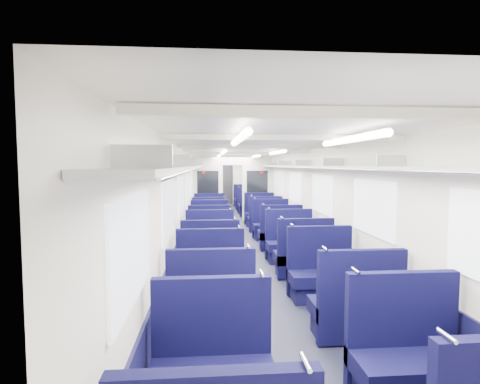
{
  "coord_description": "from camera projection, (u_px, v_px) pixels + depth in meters",
  "views": [
    {
      "loc": [
        -0.85,
        -10.14,
        2.01
      ],
      "look_at": [
        0.11,
        1.3,
        1.18
      ],
      "focal_mm": 28.23,
      "sensor_mm": 36.0,
      "label": 1
    }
  ],
  "objects": [
    {
      "name": "seat_11",
      "position": [
        290.0,
        245.0,
        7.84
      ],
      "size": [
        0.99,
        0.55,
        1.11
      ],
      "color": "#0C0B39",
      "rests_on": "floor"
    },
    {
      "name": "end_door",
      "position": [
        225.0,
        185.0,
        19.11
      ],
      "size": [
        0.75,
        0.06,
        2.0
      ],
      "primitive_type": "cube",
      "color": "black",
      "rests_on": "floor"
    },
    {
      "name": "wall_left",
      "position": [
        188.0,
        196.0,
        10.1
      ],
      "size": [
        0.02,
        18.0,
        2.35
      ],
      "primitive_type": "cube",
      "color": "silver",
      "rests_on": "floor"
    },
    {
      "name": "floor",
      "position": [
        240.0,
        238.0,
        10.3
      ],
      "size": [
        2.8,
        18.0,
        0.01
      ],
      "primitive_type": "cube",
      "color": "black",
      "rests_on": "ground"
    },
    {
      "name": "seat_18",
      "position": [
        209.0,
        216.0,
        12.22
      ],
      "size": [
        0.99,
        0.55,
        1.11
      ],
      "color": "#0C0B39",
      "rests_on": "floor"
    },
    {
      "name": "dado_left",
      "position": [
        189.0,
        226.0,
        10.16
      ],
      "size": [
        0.03,
        17.9,
        0.7
      ],
      "primitive_type": "cube",
      "color": "black",
      "rests_on": "floor"
    },
    {
      "name": "seat_19",
      "position": [
        259.0,
        215.0,
        12.51
      ],
      "size": [
        0.99,
        0.55,
        1.11
      ],
      "color": "#0C0B39",
      "rests_on": "floor"
    },
    {
      "name": "seat_12",
      "position": [
        210.0,
        236.0,
        8.87
      ],
      "size": [
        0.99,
        0.55,
        1.11
      ],
      "color": "#0C0B39",
      "rests_on": "floor"
    },
    {
      "name": "seat_6",
      "position": [
        211.0,
        281.0,
        5.41
      ],
      "size": [
        0.99,
        0.55,
        1.11
      ],
      "color": "#0C0B39",
      "rests_on": "floor"
    },
    {
      "name": "ceiling",
      "position": [
        240.0,
        152.0,
        10.13
      ],
      "size": [
        2.8,
        18.0,
        0.01
      ],
      "primitive_type": "cube",
      "color": "white",
      "rests_on": "wall_left"
    },
    {
      "name": "wall_right",
      "position": [
        291.0,
        195.0,
        10.33
      ],
      "size": [
        0.02,
        18.0,
        2.35
      ],
      "primitive_type": "cube",
      "color": "silver",
      "rests_on": "floor"
    },
    {
      "name": "seat_4",
      "position": [
        211.0,
        309.0,
        4.36
      ],
      "size": [
        0.99,
        0.55,
        1.11
      ],
      "color": "#0C0B39",
      "rests_on": "floor"
    },
    {
      "name": "seat_14",
      "position": [
        210.0,
        228.0,
        9.95
      ],
      "size": [
        0.99,
        0.55,
        1.11
      ],
      "color": "#0C0B39",
      "rests_on": "floor"
    },
    {
      "name": "seat_9",
      "position": [
        303.0,
        258.0,
        6.73
      ],
      "size": [
        0.99,
        0.55,
        1.11
      ],
      "color": "#0C0B39",
      "rests_on": "floor"
    },
    {
      "name": "seat_23",
      "position": [
        250.0,
        205.0,
        15.47
      ],
      "size": [
        0.99,
        0.55,
        1.11
      ],
      "color": "#0C0B39",
      "rests_on": "floor"
    },
    {
      "name": "seat_25",
      "position": [
        247.0,
        202.0,
        16.74
      ],
      "size": [
        0.99,
        0.55,
        1.11
      ],
      "color": "#0C0B39",
      "rests_on": "floor"
    },
    {
      "name": "seat_24",
      "position": [
        209.0,
        203.0,
        16.48
      ],
      "size": [
        0.99,
        0.55,
        1.11
      ],
      "color": "#0C0B39",
      "rests_on": "floor"
    },
    {
      "name": "seat_17",
      "position": [
        265.0,
        220.0,
        11.32
      ],
      "size": [
        0.99,
        0.55,
        1.11
      ],
      "color": "#0C0B39",
      "rests_on": "floor"
    },
    {
      "name": "bulkhead",
      "position": [
        233.0,
        187.0,
        13.39
      ],
      "size": [
        2.8,
        0.1,
        2.35
      ],
      "color": "silver",
      "rests_on": "floor"
    },
    {
      "name": "seat_15",
      "position": [
        271.0,
        226.0,
        10.2
      ],
      "size": [
        0.99,
        0.55,
        1.11
      ],
      "color": "#0C0B39",
      "rests_on": "floor"
    },
    {
      "name": "dado_right",
      "position": [
        290.0,
        225.0,
        10.39
      ],
      "size": [
        0.03,
        17.9,
        0.7
      ],
      "primitive_type": "cube",
      "color": "black",
      "rests_on": "floor"
    },
    {
      "name": "seat_20",
      "position": [
        209.0,
        209.0,
        14.38
      ],
      "size": [
        0.99,
        0.55,
        1.11
      ],
      "color": "#0C0B39",
      "rests_on": "floor"
    },
    {
      "name": "windows",
      "position": [
        242.0,
        188.0,
        9.74
      ],
      "size": [
        2.78,
        15.6,
        0.75
      ],
      "color": "white",
      "rests_on": "wall_left"
    },
    {
      "name": "seat_13",
      "position": [
        280.0,
        235.0,
        8.93
      ],
      "size": [
        0.99,
        0.55,
        1.11
      ],
      "color": "#0C0B39",
      "rests_on": "floor"
    },
    {
      "name": "ceiling_fittings",
      "position": [
        241.0,
        154.0,
        9.87
      ],
      "size": [
        2.7,
        16.06,
        0.11
      ],
      "color": "silver",
      "rests_on": "ceiling"
    },
    {
      "name": "seat_22",
      "position": [
        209.0,
        206.0,
        15.39
      ],
      "size": [
        0.99,
        0.55,
        1.11
      ],
      "color": "#0C0B39",
      "rests_on": "floor"
    },
    {
      "name": "luggage_rack_left",
      "position": [
        195.0,
        166.0,
        10.05
      ],
      "size": [
        0.36,
        17.4,
        0.18
      ],
      "color": "#B2B5BA",
      "rests_on": "wall_left"
    },
    {
      "name": "seat_10",
      "position": [
        210.0,
        246.0,
        7.7
      ],
      "size": [
        0.99,
        0.55,
        1.11
      ],
      "color": "#0C0B39",
      "rests_on": "floor"
    },
    {
      "name": "wall_far",
      "position": [
        225.0,
        181.0,
        19.16
      ],
      "size": [
        2.8,
        0.02,
        2.35
      ],
      "primitive_type": "cube",
      "color": "silver",
      "rests_on": "floor"
    },
    {
      "name": "seat_8",
      "position": [
        210.0,
        261.0,
        6.53
      ],
      "size": [
        0.99,
        0.55,
        1.11
      ],
      "color": "#0C0B39",
      "rests_on": "floor"
    },
    {
      "name": "seat_5",
      "position": [
        356.0,
        310.0,
        4.32
      ],
      "size": [
        0.99,
        0.55,
        1.11
      ],
      "color": "#0C0B39",
      "rests_on": "floor"
    },
    {
      "name": "seat_3",
      "position": [
        408.0,
        362.0,
        3.19
      ],
      "size": [
        0.99,
        0.55,
        1.11
      ],
      "color": "#0C0B39",
      "rests_on": "floor"
    },
    {
      "name": "seat_2",
      "position": [
        212.0,
        372.0,
        3.04
      ],
      "size": [
        0.99,
        0.55,
        1.11
      ],
      "color": "#0C0B39",
      "rests_on": "floor"
    },
    {
      "name": "luggage_rack_right",
      "position": [
        284.0,
        166.0,
        10.26
      ],
      "size": [
        0.36,
        17.4,
        0.18
      ],
      "color": "#B2B5BA",
      "rests_on": "wall_right"
    },
    {
      "name": "seat_27",
      "position": [
        244.0,
        200.0,
        17.89
      ],
      "size": [
        0.99,
        0.55,
        1.11
      ],
      "color": "#0C0B39",
      "rests_on": "floor"
    },
    {
      "name": "seat_21",
      "position": [
        252.0,
        208.0,
        14.55
      ],
      "size": [
        0.99,
        0.55,
        1.11
      ],
      "color": "#0C0B39",
      "rests_on": "floor"
    },
    {
      "name": "seat_26",
      "position": [
        209.0,
        200.0,
        17.83
      ],
      "size": [
        0.99,
        0.55,
        1.11
      ],
      "color": "#0C0B39",
      "rests_on": "floor"
    },
    {
      "name": "seat_7",
      "position": [
        321.0,
        276.0,
        5.65
      ],
      "size": [
        0.99,
        0.55,
        1.11
      ],
      "color": "#0C0B39",
      "rests_on": "floor"
    },
    {
      "name": "seat_16",
      "position": [
        210.0,
        222.0,
        11.02
      ],
      "size": [
        0.99,
        0.55,
        1.11
      ],
      "color": "#0C0B39",
      "rests_on": "floor"
    }
  ]
}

